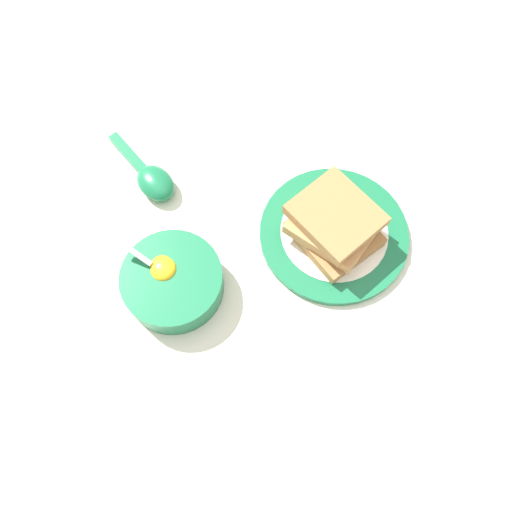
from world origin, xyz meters
name	(u,v)px	position (x,y,z in m)	size (l,w,h in m)	color
ground_plane	(230,267)	(0.00, 0.00, 0.00)	(3.00, 3.00, 0.00)	silver
egg_bowl	(172,281)	(0.01, 0.08, 0.02)	(0.14, 0.13, 0.07)	#196B42
toast_plate	(334,234)	(-0.02, -0.15, 0.01)	(0.21, 0.21, 0.01)	#196B42
toast_sandwich	(335,225)	(-0.02, -0.15, 0.04)	(0.14, 0.13, 0.05)	#9E7042
soup_spoon	(151,178)	(0.17, 0.05, 0.01)	(0.15, 0.07, 0.03)	#196B42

